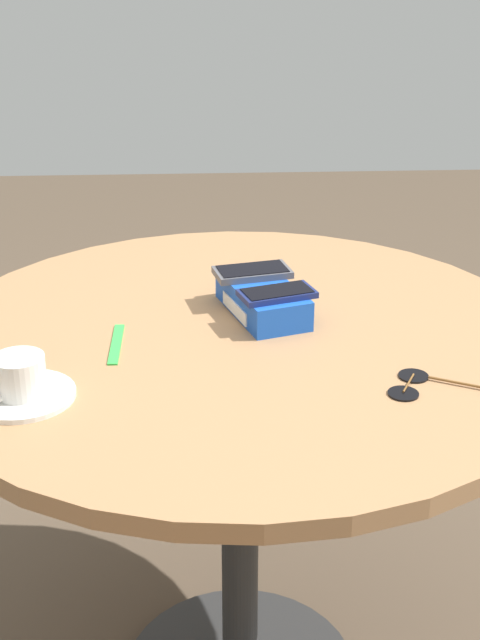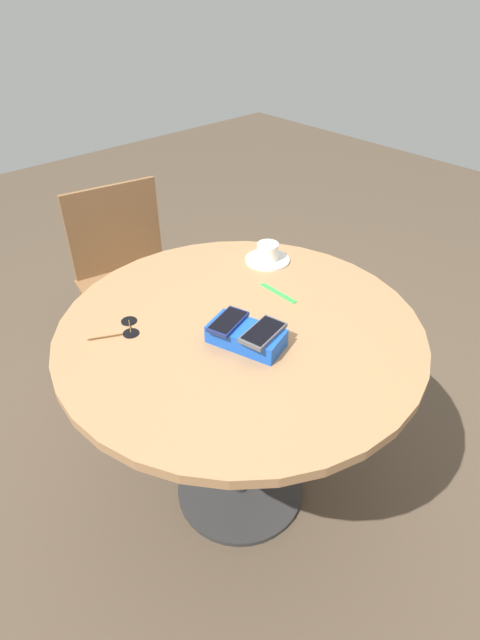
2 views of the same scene
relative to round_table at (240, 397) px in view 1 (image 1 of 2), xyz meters
name	(u,v)px [view 1 (image 1 of 2)]	position (x,y,z in m)	size (l,w,h in m)	color
round_table	(240,397)	(0.00, 0.00, 0.00)	(1.06, 1.06, 0.78)	#2D2D2D
phone_box	(262,299)	(-0.07, 0.04, 0.15)	(0.23, 0.16, 0.05)	blue
phone_gray	(252,272)	(-0.12, 0.03, 0.19)	(0.10, 0.15, 0.01)	#515156
phone_navy	(277,293)	(-0.02, 0.06, 0.19)	(0.10, 0.14, 0.01)	navy
saucer	(22,395)	(0.22, -0.33, 0.13)	(0.16, 0.16, 0.01)	silver
coffee_cup	(18,375)	(0.22, -0.33, 0.17)	(0.09, 0.08, 0.06)	silver
lanyard_strap	(116,344)	(0.04, -0.20, 0.13)	(0.15, 0.02, 0.00)	green
sunglasses	(414,384)	(0.21, 0.25, 0.13)	(0.10, 0.16, 0.01)	black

